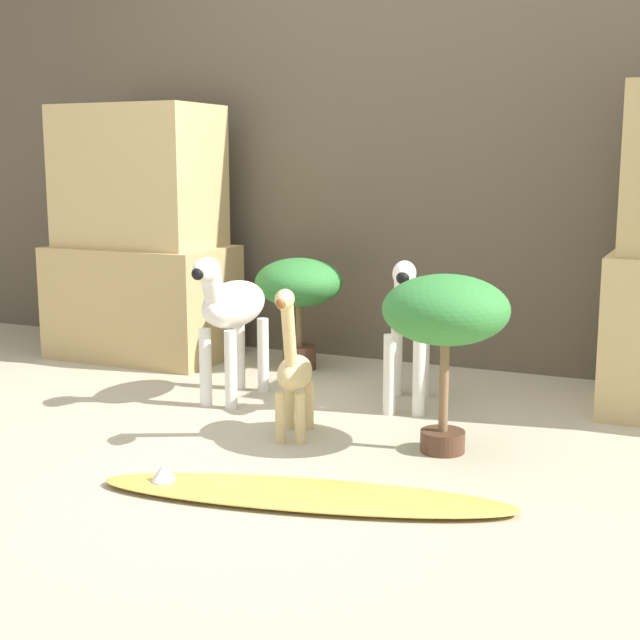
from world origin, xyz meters
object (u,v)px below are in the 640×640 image
object	(u,v)px
zebra_right	(408,314)
potted_palm_back	(446,315)
giraffe_figurine	(293,369)
surfboard	(301,494)
zebra_left	(231,309)
potted_palm_front	(299,288)

from	to	relation	value
zebra_right	potted_palm_back	bearing A→B (deg)	-58.65
giraffe_figurine	surfboard	xyz separation A→B (m)	(0.28, -0.53, -0.24)
zebra_left	potted_palm_back	xyz separation A→B (m)	(1.02, -0.30, 0.10)
giraffe_figurine	potted_palm_back	world-z (taller)	potted_palm_back
giraffe_figurine	surfboard	distance (m)	0.65
potted_palm_front	giraffe_figurine	bearing A→B (deg)	-65.47
zebra_right	potted_palm_front	distance (m)	0.81
zebra_left	potted_palm_back	bearing A→B (deg)	-16.41
potted_palm_back	zebra_right	bearing A→B (deg)	121.35
zebra_right	zebra_left	distance (m)	0.74
giraffe_figurine	potted_palm_front	distance (m)	1.11
giraffe_figurine	zebra_left	bearing A→B (deg)	141.35
zebra_right	potted_palm_front	bearing A→B (deg)	148.72
zebra_right	potted_palm_back	xyz separation A→B (m)	(0.31, -0.50, 0.10)
zebra_right	potted_palm_front	xyz separation A→B (m)	(-0.70, 0.42, 0.01)
potted_palm_back	surfboard	distance (m)	0.81
zebra_left	potted_palm_front	bearing A→B (deg)	88.65
potted_palm_back	surfboard	bearing A→B (deg)	-112.96
zebra_right	zebra_left	bearing A→B (deg)	-164.10
giraffe_figurine	potted_palm_front	bearing A→B (deg)	114.53
giraffe_figurine	potted_palm_back	bearing A→B (deg)	8.25
zebra_left	surfboard	bearing A→B (deg)	-50.33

